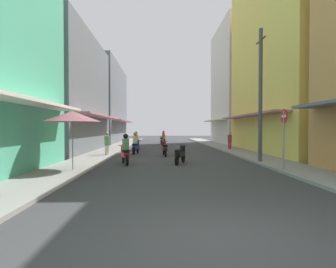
# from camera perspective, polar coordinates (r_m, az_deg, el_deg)

# --- Properties ---
(ground_plane) EXTENTS (95.85, 95.85, 0.00)m
(ground_plane) POSITION_cam_1_polar(r_m,az_deg,el_deg) (22.47, 0.77, -3.55)
(ground_plane) COLOR #38383A
(sidewalk_left) EXTENTS (2.09, 51.57, 0.12)m
(sidewalk_left) POSITION_cam_1_polar(r_m,az_deg,el_deg) (22.82, -12.05, -3.36)
(sidewalk_left) COLOR gray
(sidewalk_left) RESTS_ON ground
(sidewalk_right) EXTENTS (2.09, 51.57, 0.12)m
(sidewalk_right) POSITION_cam_1_polar(r_m,az_deg,el_deg) (23.23, 13.35, -3.28)
(sidewalk_right) COLOR gray
(sidewalk_right) RESTS_ON ground
(building_left_mid) EXTENTS (7.05, 12.10, 9.07)m
(building_left_mid) POSITION_cam_1_polar(r_m,az_deg,el_deg) (23.47, -22.17, 7.65)
(building_left_mid) COLOR slate
(building_left_mid) RESTS_ON ground
(building_left_far) EXTENTS (7.05, 13.94, 9.93)m
(building_left_far) POSITION_cam_1_polar(r_m,az_deg,el_deg) (36.85, -14.49, 5.97)
(building_left_far) COLOR slate
(building_left_far) RESTS_ON ground
(building_right_mid) EXTENTS (7.05, 13.31, 14.78)m
(building_right_mid) POSITION_cam_1_polar(r_m,az_deg,el_deg) (23.45, 24.61, 14.72)
(building_right_mid) COLOR #EFD159
(building_right_mid) RESTS_ON ground
(building_right_far) EXTENTS (7.05, 10.24, 14.04)m
(building_right_far) POSITION_cam_1_polar(r_m,az_deg,el_deg) (34.95, 15.29, 9.62)
(building_right_far) COLOR silver
(building_right_far) RESTS_ON ground
(motorbike_black) EXTENTS (0.77, 1.73, 0.96)m
(motorbike_black) POSITION_cam_1_polar(r_m,az_deg,el_deg) (14.48, 2.58, -4.15)
(motorbike_black) COLOR black
(motorbike_black) RESTS_ON ground
(motorbike_maroon) EXTENTS (0.55, 1.81, 0.96)m
(motorbike_maroon) POSITION_cam_1_polar(r_m,az_deg,el_deg) (18.62, -0.74, -2.97)
(motorbike_maroon) COLOR black
(motorbike_maroon) RESTS_ON ground
(motorbike_white) EXTENTS (0.57, 1.80, 1.58)m
(motorbike_white) POSITION_cam_1_polar(r_m,az_deg,el_deg) (23.64, -6.53, -1.62)
(motorbike_white) COLOR black
(motorbike_white) RESTS_ON ground
(motorbike_orange) EXTENTS (0.59, 1.80, 1.58)m
(motorbike_orange) POSITION_cam_1_polar(r_m,az_deg,el_deg) (35.83, -0.89, -0.67)
(motorbike_orange) COLOR black
(motorbike_orange) RESTS_ON ground
(motorbike_silver) EXTENTS (0.55, 1.81, 0.96)m
(motorbike_silver) POSITION_cam_1_polar(r_m,az_deg,el_deg) (31.87, -1.37, -1.26)
(motorbike_silver) COLOR black
(motorbike_silver) RESTS_ON ground
(motorbike_red) EXTENTS (0.69, 1.76, 1.58)m
(motorbike_red) POSITION_cam_1_polar(r_m,az_deg,el_deg) (14.32, -8.85, -3.42)
(motorbike_red) COLOR black
(motorbike_red) RESTS_ON ground
(motorbike_blue) EXTENTS (0.57, 1.80, 1.58)m
(motorbike_blue) POSITION_cam_1_polar(r_m,az_deg,el_deg) (19.99, -6.68, -2.12)
(motorbike_blue) COLOR black
(motorbike_blue) RESTS_ON ground
(pedestrian_midway) EXTENTS (0.34, 0.34, 1.56)m
(pedestrian_midway) POSITION_cam_1_polar(r_m,az_deg,el_deg) (23.84, 12.62, -1.44)
(pedestrian_midway) COLOR #99333F
(pedestrian_midway) RESTS_ON ground
(pedestrian_crossing) EXTENTS (0.34, 0.34, 1.60)m
(pedestrian_crossing) POSITION_cam_1_polar(r_m,az_deg,el_deg) (18.58, -12.47, -2.10)
(pedestrian_crossing) COLOR beige
(pedestrian_crossing) RESTS_ON ground
(vendor_umbrella) EXTENTS (2.38, 2.38, 2.57)m
(vendor_umbrella) POSITION_cam_1_polar(r_m,az_deg,el_deg) (12.18, -19.14, 3.44)
(vendor_umbrella) COLOR #99999E
(vendor_umbrella) RESTS_ON ground
(utility_pole) EXTENTS (0.20, 1.20, 7.00)m
(utility_pole) POSITION_cam_1_polar(r_m,az_deg,el_deg) (15.21, 18.55, 7.64)
(utility_pole) COLOR #4C4C4F
(utility_pole) RESTS_ON ground
(street_sign_no_entry) EXTENTS (0.07, 0.60, 2.65)m
(street_sign_no_entry) POSITION_cam_1_polar(r_m,az_deg,el_deg) (12.33, 22.81, 0.48)
(street_sign_no_entry) COLOR gray
(street_sign_no_entry) RESTS_ON ground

